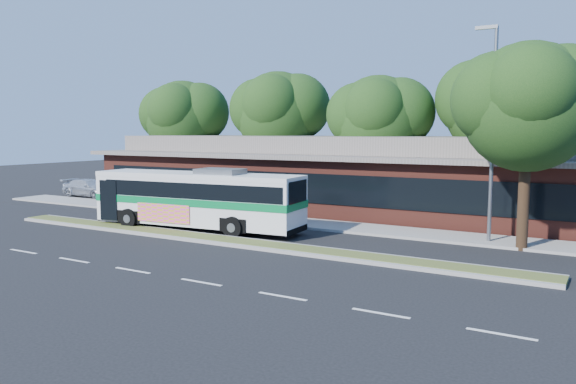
% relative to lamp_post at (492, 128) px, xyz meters
% --- Properties ---
extents(ground, '(120.00, 120.00, 0.00)m').
position_rel_lamp_post_xyz_m(ground, '(-9.56, -6.00, -4.90)').
color(ground, black).
rests_on(ground, ground).
extents(median_strip, '(26.00, 1.10, 0.15)m').
position_rel_lamp_post_xyz_m(median_strip, '(-9.56, -5.40, -4.83)').
color(median_strip, '#424B1F').
rests_on(median_strip, ground).
extents(sidewalk, '(44.00, 2.60, 0.12)m').
position_rel_lamp_post_xyz_m(sidewalk, '(-9.56, 0.40, -4.84)').
color(sidewalk, gray).
rests_on(sidewalk, ground).
extents(parking_lot, '(14.00, 12.00, 0.01)m').
position_rel_lamp_post_xyz_m(parking_lot, '(-27.56, 4.00, -4.90)').
color(parking_lot, black).
rests_on(parking_lot, ground).
extents(plaza_building, '(33.20, 11.20, 4.45)m').
position_rel_lamp_post_xyz_m(plaza_building, '(-9.56, 6.99, -2.77)').
color(plaza_building, maroon).
rests_on(plaza_building, ground).
extents(lamp_post, '(0.93, 0.18, 9.07)m').
position_rel_lamp_post_xyz_m(lamp_post, '(0.00, 0.00, 0.00)').
color(lamp_post, slate).
rests_on(lamp_post, ground).
extents(tree_bg_a, '(6.47, 5.80, 8.63)m').
position_rel_lamp_post_xyz_m(tree_bg_a, '(-24.15, 9.14, 0.97)').
color(tree_bg_a, black).
rests_on(tree_bg_a, ground).
extents(tree_bg_b, '(6.69, 6.00, 9.00)m').
position_rel_lamp_post_xyz_m(tree_bg_b, '(-16.13, 10.14, 1.24)').
color(tree_bg_b, black).
rests_on(tree_bg_b, ground).
extents(tree_bg_c, '(6.24, 5.60, 8.26)m').
position_rel_lamp_post_xyz_m(tree_bg_c, '(-8.16, 9.13, 0.69)').
color(tree_bg_c, black).
rests_on(tree_bg_c, ground).
extents(tree_bg_d, '(6.91, 6.20, 9.37)m').
position_rel_lamp_post_xyz_m(tree_bg_d, '(-1.12, 10.15, 1.52)').
color(tree_bg_d, black).
rests_on(tree_bg_d, ground).
extents(transit_bus, '(10.84, 3.25, 3.00)m').
position_rel_lamp_post_xyz_m(transit_bus, '(-12.77, -3.60, -3.23)').
color(transit_bus, silver).
rests_on(transit_bus, ground).
extents(sedan, '(4.46, 1.95, 1.28)m').
position_rel_lamp_post_xyz_m(sedan, '(-28.56, 3.19, -4.27)').
color(sedan, silver).
rests_on(sedan, ground).
extents(sidewalk_tree, '(5.67, 5.09, 8.23)m').
position_rel_lamp_post_xyz_m(sidewalk_tree, '(1.80, -0.58, 0.90)').
color(sidewalk_tree, black).
rests_on(sidewalk_tree, ground).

